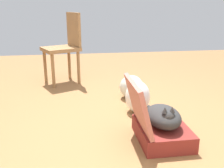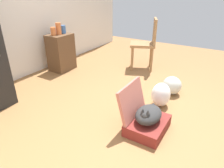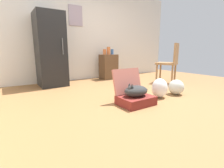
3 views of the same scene
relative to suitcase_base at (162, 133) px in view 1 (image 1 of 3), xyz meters
name	(u,v)px [view 1 (image 1 of 3)]	position (x,y,z in m)	size (l,w,h in m)	color
ground_plane	(113,129)	(0.25, 0.38, -0.07)	(7.68, 7.68, 0.00)	olive
suitcase_base	(162,133)	(0.00, 0.00, 0.00)	(0.52, 0.40, 0.14)	maroon
suitcase_lid	(138,105)	(0.00, 0.22, 0.27)	(0.52, 0.40, 0.04)	#B26356
cat	(163,116)	(-0.01, 0.00, 0.15)	(0.47, 0.28, 0.21)	#2D2D2D
plastic_bag_white	(138,97)	(0.61, 0.06, 0.10)	(0.29, 0.26, 0.34)	white
plastic_bag_clear	(132,87)	(1.04, 0.03, 0.07)	(0.28, 0.29, 0.28)	silver
chair	(65,45)	(1.84, 0.82, 0.48)	(0.57, 0.60, 1.00)	olive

